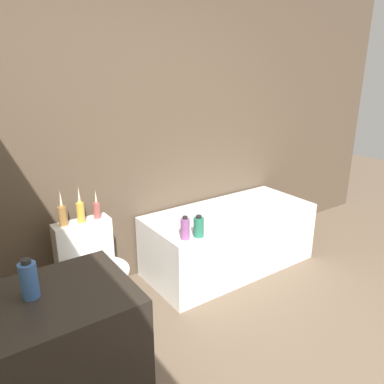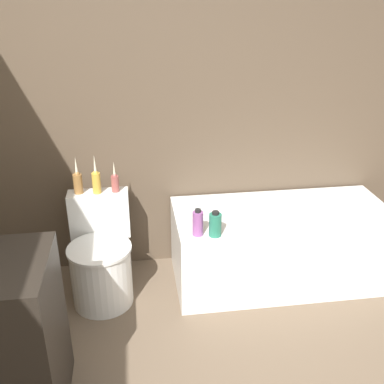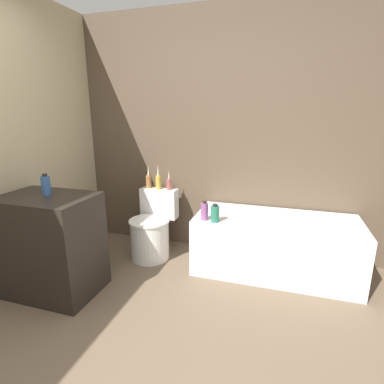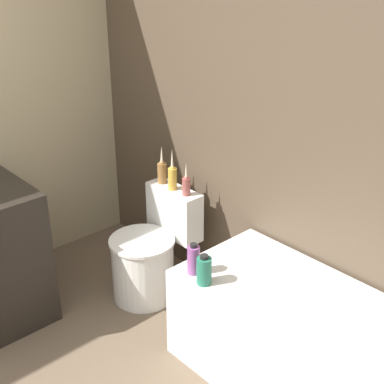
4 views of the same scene
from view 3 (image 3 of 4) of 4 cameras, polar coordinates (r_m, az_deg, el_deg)
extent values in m
cube|color=brown|center=(3.34, 3.09, 10.74)|extent=(6.40, 0.06, 2.60)
cube|color=white|center=(3.10, 15.46, -9.67)|extent=(1.55, 0.69, 0.56)
cube|color=#B7BCC6|center=(3.00, 15.82, -4.91)|extent=(1.35, 0.49, 0.01)
cylinder|color=white|center=(3.31, -8.02, -9.03)|extent=(0.41, 0.41, 0.42)
cylinder|color=white|center=(3.22, -8.16, -5.48)|extent=(0.43, 0.43, 0.02)
cube|color=white|center=(3.43, -6.25, -2.09)|extent=(0.42, 0.15, 0.33)
cube|color=black|center=(2.89, -25.22, -9.08)|extent=(0.78, 0.54, 0.88)
cylinder|color=#335999|center=(2.77, -26.05, 1.12)|extent=(0.07, 0.07, 0.16)
cylinder|color=black|center=(2.76, -26.26, 2.90)|extent=(0.04, 0.04, 0.02)
cylinder|color=olive|center=(3.42, -8.25, 1.92)|extent=(0.06, 0.06, 0.14)
sphere|color=olive|center=(3.41, -8.29, 3.05)|extent=(0.04, 0.04, 0.04)
cone|color=beige|center=(3.39, -8.33, 4.08)|extent=(0.02, 0.02, 0.12)
cylinder|color=gold|center=(3.35, -6.44, 1.79)|extent=(0.06, 0.06, 0.15)
sphere|color=gold|center=(3.34, -6.47, 3.02)|extent=(0.04, 0.04, 0.04)
cone|color=beige|center=(3.33, -6.51, 4.13)|extent=(0.02, 0.02, 0.13)
cylinder|color=#994C47|center=(3.32, -4.39, 1.41)|extent=(0.05, 0.05, 0.12)
sphere|color=#994C47|center=(3.30, -4.41, 2.39)|extent=(0.03, 0.03, 0.03)
cone|color=beige|center=(3.29, -4.43, 3.27)|extent=(0.02, 0.02, 0.10)
cylinder|color=#8C4C8C|center=(2.82, 2.38, -3.74)|extent=(0.07, 0.07, 0.16)
cylinder|color=black|center=(2.79, 2.40, -1.97)|extent=(0.04, 0.04, 0.02)
cylinder|color=#267259|center=(2.78, 4.39, -4.20)|extent=(0.08, 0.08, 0.15)
cylinder|color=black|center=(2.75, 4.43, -2.52)|extent=(0.04, 0.04, 0.02)
camera|label=1|loc=(2.16, -62.75, 13.85)|focal=35.00mm
camera|label=2|loc=(1.16, -73.60, 28.24)|focal=42.00mm
camera|label=4|loc=(1.59, 73.82, 28.96)|focal=50.00mm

